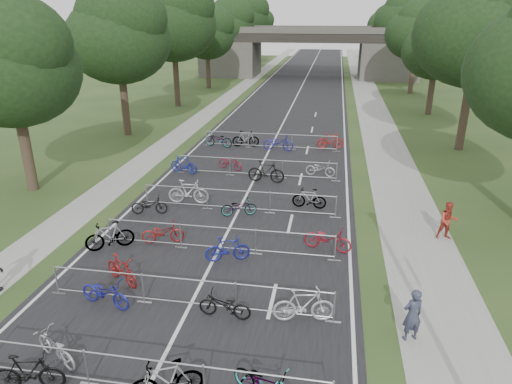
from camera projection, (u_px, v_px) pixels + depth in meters
The scene contains 50 objects.
road at pixel (298, 93), 54.00m from camera, with size 11.00×140.00×0.01m, color black.
sidewalk_right at pixel (367, 95), 52.75m from camera, with size 3.00×140.00×0.01m, color gray.
sidewalk_left at pixel (236, 91), 55.17m from camera, with size 2.00×140.00×0.01m, color gray.
lane_markings at pixel (298, 93), 54.00m from camera, with size 0.12×140.00×0.00m, color silver.
overpass_bridge at pixel (308, 52), 66.46m from camera, with size 31.00×8.00×7.05m.
tree_left_0 at pixel (11, 65), 22.16m from camera, with size 6.72×6.72×10.25m.
tree_left_1 at pixel (119, 36), 32.86m from camera, with size 7.56×7.56×11.53m.
tree_right_1 at pixel (481, 29), 28.81m from camera, with size 8.18×8.18×12.47m.
tree_left_2 at pixel (174, 21), 43.57m from camera, with size 8.40×8.40×12.81m.
tree_right_2 at pixel (439, 48), 40.53m from camera, with size 6.16×6.16×9.39m.
tree_left_3 at pixel (207, 34), 55.17m from camera, with size 6.72×6.72×10.25m.
tree_right_3 at pixel (418, 31), 51.18m from camera, with size 7.17×7.17×10.93m.
tree_left_4 at pixel (229, 24), 65.87m from camera, with size 7.56×7.56×11.53m.
tree_right_4 at pixel (405, 20), 61.83m from camera, with size 8.18×8.18×12.47m.
tree_left_5 at pixel (245, 17), 76.58m from camera, with size 8.40×8.40×12.81m.
tree_right_5 at pixel (394, 32), 73.55m from camera, with size 6.16×6.16×9.39m.
tree_left_6 at pixel (257, 26), 88.18m from camera, with size 6.72×6.72×10.25m.
tree_right_6 at pixel (387, 24), 84.19m from camera, with size 7.17×7.17×10.93m.
barrier_row_1 at pixel (144, 375), 11.25m from camera, with size 9.70×0.08×1.10m.
barrier_row_2 at pixel (188, 293), 14.55m from camera, with size 9.70×0.08×1.10m.
barrier_row_3 at pixel (218, 239), 18.04m from camera, with size 9.70×0.08×1.10m.
barrier_row_4 at pixel (238, 201), 21.71m from camera, with size 9.70×0.08×1.10m.
barrier_row_5 at pixel (256, 168), 26.29m from camera, with size 9.70×0.08×1.10m.
barrier_row_6 at pixel (270, 141), 31.79m from camera, with size 9.70×0.08×1.10m.
bike_4 at pixel (29, 373), 11.33m from camera, with size 0.51×1.79×1.08m, color black.
bike_5 at pixel (55, 348), 12.30m from camera, with size 0.59×1.69×0.89m, color #9B9CA2.
bike_6 at pixel (167, 380), 11.11m from camera, with size 0.51×1.82×1.09m, color #A8AAB0.
bike_7 at pixel (265, 384), 11.09m from camera, with size 0.63×1.81×0.95m, color #A8AAB0.
bike_8 at pixel (105, 293), 14.67m from camera, with size 0.65×1.86×0.98m, color navy.
bike_9 at pixel (122, 270), 15.89m from camera, with size 0.50×1.75×1.05m, color maroon.
bike_10 at pixel (225, 306), 14.09m from camera, with size 0.58×1.67×0.88m, color black.
bike_11 at pixel (304, 305), 13.89m from camera, with size 0.54×1.92×1.15m, color #BBBBC3.
bike_12 at pixel (110, 236), 18.20m from camera, with size 0.54×1.92×1.16m, color #A8AAB0.
bike_13 at pixel (163, 233), 18.75m from camera, with size 0.60×1.73×0.91m, color maroon.
bike_14 at pixel (228, 249), 17.32m from camera, with size 0.49×1.72×1.03m, color navy.
bike_15 at pixel (328, 239), 18.13m from camera, with size 0.67×1.93×1.02m, color maroon.
bike_16 at pixel (149, 205), 21.44m from camera, with size 0.59×1.69×0.89m, color black.
bike_17 at pixel (188, 192), 22.56m from camera, with size 0.58×2.05×1.23m, color #ADACB4.
bike_18 at pixel (239, 207), 21.26m from camera, with size 0.58×1.66×0.87m, color #A8AAB0.
bike_19 at pixel (309, 199), 22.06m from camera, with size 0.47×1.66×1.00m, color #A8AAB0.
bike_20 at pixel (184, 165), 26.86m from camera, with size 0.51×1.80×1.08m, color navy.
bike_21 at pixel (230, 163), 27.53m from camera, with size 0.58×1.67×0.88m, color maroon.
bike_22 at pixel (266, 172), 25.41m from camera, with size 0.58×2.07×1.24m, color black.
bike_23 at pixel (320, 169), 26.44m from camera, with size 0.60×1.72×0.90m, color #ABAAB2.
bike_24 at pixel (218, 139), 32.18m from camera, with size 0.72×2.06×1.08m, color #A8AAB0.
bike_25 at pixel (246, 139), 32.22m from camera, with size 0.54×1.89×1.14m, color #A8AAB0.
bike_26 at pixel (278, 143), 31.37m from camera, with size 0.73×2.09×1.10m, color #1F1A93.
bike_27 at pixel (330, 141), 31.77m from camera, with size 0.53×1.86×1.12m, color maroon.
pedestrian_a at pixel (412, 315), 13.02m from camera, with size 0.61×0.40×1.67m, color #2D3044.
pedestrian_b at pixel (448, 221), 18.94m from camera, with size 0.80×0.62×1.64m, color #A02F23.
Camera 1 is at (4.21, -4.61, 8.89)m, focal length 32.00 mm.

